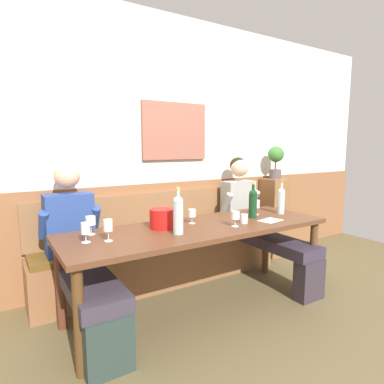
{
  "coord_description": "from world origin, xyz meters",
  "views": [
    {
      "loc": [
        -1.48,
        -2.1,
        1.43
      ],
      "look_at": [
        0.1,
        0.45,
        1.0
      ],
      "focal_mm": 30.26,
      "sensor_mm": 36.0,
      "label": 1
    }
  ],
  "objects_px": {
    "wine_glass_center_rear": "(256,204)",
    "wine_bottle_amber_mid": "(253,203)",
    "wall_bench": "(165,256)",
    "wine_glass_left_end": "(91,221)",
    "wine_glass_center_front": "(192,213)",
    "wine_glass_near_bucket": "(235,216)",
    "wine_bottle_green_tall": "(281,200)",
    "water_tumbler_left": "(244,219)",
    "person_center_right_seat": "(258,219)",
    "dining_table": "(200,235)",
    "wine_bottle_clear_water": "(178,214)",
    "person_center_left_seat": "(78,245)",
    "ice_bucket": "(162,219)",
    "wine_glass_by_bottle": "(85,230)",
    "wine_glass_right_end": "(108,227)",
    "potted_plant": "(276,159)"
  },
  "relations": [
    {
      "from": "wine_glass_center_rear",
      "to": "wine_bottle_amber_mid",
      "type": "bearing_deg",
      "value": -146.16
    },
    {
      "from": "wall_bench",
      "to": "wine_glass_left_end",
      "type": "relative_size",
      "value": 18.22
    },
    {
      "from": "wine_glass_center_front",
      "to": "wine_glass_near_bucket",
      "type": "bearing_deg",
      "value": -48.72
    },
    {
      "from": "wine_bottle_green_tall",
      "to": "water_tumbler_left",
      "type": "distance_m",
      "value": 0.61
    },
    {
      "from": "person_center_right_seat",
      "to": "wine_glass_left_end",
      "type": "distance_m",
      "value": 1.85
    },
    {
      "from": "wine_glass_center_rear",
      "to": "water_tumbler_left",
      "type": "xyz_separation_m",
      "value": [
        -0.35,
        -0.22,
        -0.06
      ]
    },
    {
      "from": "dining_table",
      "to": "wine_bottle_amber_mid",
      "type": "xyz_separation_m",
      "value": [
        0.6,
        0.01,
        0.23
      ]
    },
    {
      "from": "wine_bottle_clear_water",
      "to": "wine_glass_left_end",
      "type": "distance_m",
      "value": 0.67
    },
    {
      "from": "wine_glass_near_bucket",
      "to": "water_tumbler_left",
      "type": "bearing_deg",
      "value": 18.87
    },
    {
      "from": "wine_glass_left_end",
      "to": "wine_glass_center_rear",
      "type": "bearing_deg",
      "value": -4.47
    },
    {
      "from": "person_center_left_seat",
      "to": "wine_bottle_amber_mid",
      "type": "height_order",
      "value": "person_center_left_seat"
    },
    {
      "from": "person_center_left_seat",
      "to": "ice_bucket",
      "type": "xyz_separation_m",
      "value": [
        0.63,
        -0.23,
        0.19
      ]
    },
    {
      "from": "wine_glass_by_bottle",
      "to": "wine_glass_near_bucket",
      "type": "relative_size",
      "value": 1.1
    },
    {
      "from": "person_center_left_seat",
      "to": "wine_glass_right_end",
      "type": "xyz_separation_m",
      "value": [
        0.13,
        -0.36,
        0.21
      ]
    },
    {
      "from": "wine_bottle_clear_water",
      "to": "wine_glass_center_rear",
      "type": "distance_m",
      "value": 1.04
    },
    {
      "from": "wall_bench",
      "to": "wine_glass_by_bottle",
      "type": "xyz_separation_m",
      "value": [
        -0.95,
        -0.65,
        0.56
      ]
    },
    {
      "from": "dining_table",
      "to": "ice_bucket",
      "type": "height_order",
      "value": "ice_bucket"
    },
    {
      "from": "dining_table",
      "to": "person_center_left_seat",
      "type": "xyz_separation_m",
      "value": [
        -0.94,
        0.34,
        -0.03
      ]
    },
    {
      "from": "wine_bottle_clear_water",
      "to": "wine_glass_left_end",
      "type": "relative_size",
      "value": 2.54
    },
    {
      "from": "wine_bottle_clear_water",
      "to": "person_center_right_seat",
      "type": "bearing_deg",
      "value": 19.52
    },
    {
      "from": "wine_glass_left_end",
      "to": "potted_plant",
      "type": "relative_size",
      "value": 0.35
    },
    {
      "from": "wine_glass_by_bottle",
      "to": "wine_glass_left_end",
      "type": "relative_size",
      "value": 1.01
    },
    {
      "from": "wall_bench",
      "to": "wine_bottle_amber_mid",
      "type": "bearing_deg",
      "value": -47.78
    },
    {
      "from": "wine_bottle_clear_water",
      "to": "wine_glass_center_rear",
      "type": "xyz_separation_m",
      "value": [
        1.01,
        0.22,
        -0.06
      ]
    },
    {
      "from": "wine_bottle_green_tall",
      "to": "wine_glass_center_rear",
      "type": "relative_size",
      "value": 2.27
    },
    {
      "from": "person_center_right_seat",
      "to": "water_tumbler_left",
      "type": "relative_size",
      "value": 15.95
    },
    {
      "from": "wine_glass_center_rear",
      "to": "dining_table",
      "type": "bearing_deg",
      "value": -172.5
    },
    {
      "from": "wine_glass_left_end",
      "to": "wine_bottle_clear_water",
      "type": "bearing_deg",
      "value": -30.44
    },
    {
      "from": "wine_glass_right_end",
      "to": "wine_glass_near_bucket",
      "type": "bearing_deg",
      "value": -7.91
    },
    {
      "from": "wine_glass_near_bucket",
      "to": "potted_plant",
      "type": "height_order",
      "value": "potted_plant"
    },
    {
      "from": "wine_bottle_clear_water",
      "to": "wine_glass_center_front",
      "type": "xyz_separation_m",
      "value": [
        0.27,
        0.24,
        -0.07
      ]
    },
    {
      "from": "ice_bucket",
      "to": "wine_glass_near_bucket",
      "type": "relative_size",
      "value": 1.54
    },
    {
      "from": "wine_glass_near_bucket",
      "to": "wine_glass_left_end",
      "type": "xyz_separation_m",
      "value": [
        -1.11,
        0.39,
        0.02
      ]
    },
    {
      "from": "wall_bench",
      "to": "wine_glass_by_bottle",
      "type": "distance_m",
      "value": 1.28
    },
    {
      "from": "wine_glass_center_rear",
      "to": "wine_glass_right_end",
      "type": "xyz_separation_m",
      "value": [
        -1.54,
        -0.12,
        0.0
      ]
    },
    {
      "from": "wine_glass_near_bucket",
      "to": "dining_table",
      "type": "bearing_deg",
      "value": 144.8
    },
    {
      "from": "wine_glass_by_bottle",
      "to": "water_tumbler_left",
      "type": "xyz_separation_m",
      "value": [
        1.33,
        -0.15,
        -0.05
      ]
    },
    {
      "from": "wine_bottle_amber_mid",
      "to": "wine_bottle_green_tall",
      "type": "relative_size",
      "value": 1.02
    },
    {
      "from": "person_center_left_seat",
      "to": "wine_bottle_amber_mid",
      "type": "relative_size",
      "value": 3.83
    },
    {
      "from": "wine_glass_near_bucket",
      "to": "wall_bench",
      "type": "bearing_deg",
      "value": 105.88
    },
    {
      "from": "dining_table",
      "to": "ice_bucket",
      "type": "distance_m",
      "value": 0.37
    },
    {
      "from": "person_center_right_seat",
      "to": "potted_plant",
      "type": "distance_m",
      "value": 0.98
    },
    {
      "from": "dining_table",
      "to": "ice_bucket",
      "type": "relative_size",
      "value": 11.44
    },
    {
      "from": "wine_glass_right_end",
      "to": "wine_bottle_clear_water",
      "type": "bearing_deg",
      "value": -10.47
    },
    {
      "from": "ice_bucket",
      "to": "wine_glass_center_front",
      "type": "height_order",
      "value": "ice_bucket"
    },
    {
      "from": "wine_bottle_clear_water",
      "to": "dining_table",
      "type": "bearing_deg",
      "value": 22.79
    },
    {
      "from": "wall_bench",
      "to": "water_tumbler_left",
      "type": "bearing_deg",
      "value": -64.45
    },
    {
      "from": "person_center_left_seat",
      "to": "wine_glass_by_bottle",
      "type": "height_order",
      "value": "person_center_left_seat"
    },
    {
      "from": "ice_bucket",
      "to": "wine_glass_by_bottle",
      "type": "bearing_deg",
      "value": -172.51
    },
    {
      "from": "wine_glass_left_end",
      "to": "wine_glass_right_end",
      "type": "height_order",
      "value": "wine_glass_right_end"
    }
  ]
}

